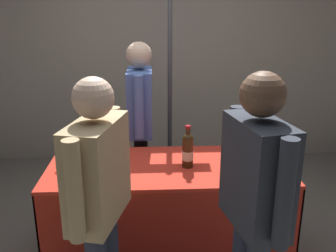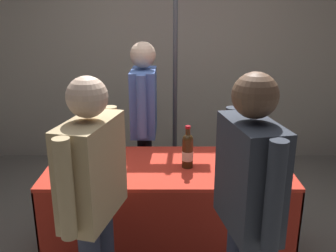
{
  "view_description": "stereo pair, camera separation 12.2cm",
  "coord_description": "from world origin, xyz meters",
  "px_view_note": "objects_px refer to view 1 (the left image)",
  "views": [
    {
      "loc": [
        -0.12,
        -2.51,
        1.88
      ],
      "look_at": [
        0.0,
        0.0,
        1.08
      ],
      "focal_mm": 40.13,
      "sensor_mm": 36.0,
      "label": 1
    },
    {
      "loc": [
        -0.0,
        -2.52,
        1.88
      ],
      "look_at": [
        0.0,
        0.0,
        1.08
      ],
      "focal_mm": 40.13,
      "sensor_mm": 36.0,
      "label": 2
    }
  ],
  "objects_px": {
    "tasting_table": "(168,194)",
    "display_bottle_0": "(188,150)",
    "wine_glass_near_vendor": "(228,158)",
    "taster_foreground_right": "(255,196)",
    "vendor_presenter": "(140,115)",
    "booth_signpost": "(170,61)",
    "featured_wine_bottle": "(112,161)"
  },
  "relations": [
    {
      "from": "tasting_table",
      "to": "display_bottle_0",
      "type": "bearing_deg",
      "value": -12.84
    },
    {
      "from": "display_bottle_0",
      "to": "wine_glass_near_vendor",
      "type": "height_order",
      "value": "display_bottle_0"
    },
    {
      "from": "display_bottle_0",
      "to": "taster_foreground_right",
      "type": "distance_m",
      "value": 0.84
    },
    {
      "from": "tasting_table",
      "to": "vendor_presenter",
      "type": "height_order",
      "value": "vendor_presenter"
    },
    {
      "from": "wine_glass_near_vendor",
      "to": "vendor_presenter",
      "type": "relative_size",
      "value": 0.07
    },
    {
      "from": "wine_glass_near_vendor",
      "to": "vendor_presenter",
      "type": "xyz_separation_m",
      "value": [
        -0.63,
        0.78,
        0.1
      ]
    },
    {
      "from": "wine_glass_near_vendor",
      "to": "vendor_presenter",
      "type": "height_order",
      "value": "vendor_presenter"
    },
    {
      "from": "wine_glass_near_vendor",
      "to": "taster_foreground_right",
      "type": "height_order",
      "value": "taster_foreground_right"
    },
    {
      "from": "wine_glass_near_vendor",
      "to": "booth_signpost",
      "type": "bearing_deg",
      "value": 107.44
    },
    {
      "from": "featured_wine_bottle",
      "to": "vendor_presenter",
      "type": "bearing_deg",
      "value": 79.97
    },
    {
      "from": "wine_glass_near_vendor",
      "to": "taster_foreground_right",
      "type": "relative_size",
      "value": 0.07
    },
    {
      "from": "display_bottle_0",
      "to": "vendor_presenter",
      "type": "height_order",
      "value": "vendor_presenter"
    },
    {
      "from": "wine_glass_near_vendor",
      "to": "taster_foreground_right",
      "type": "xyz_separation_m",
      "value": [
        -0.02,
        -0.74,
        0.1
      ]
    },
    {
      "from": "display_bottle_0",
      "to": "featured_wine_bottle",
      "type": "bearing_deg",
      "value": -158.17
    },
    {
      "from": "tasting_table",
      "to": "wine_glass_near_vendor",
      "type": "height_order",
      "value": "wine_glass_near_vendor"
    },
    {
      "from": "tasting_table",
      "to": "vendor_presenter",
      "type": "relative_size",
      "value": 1.09
    },
    {
      "from": "taster_foreground_right",
      "to": "tasting_table",
      "type": "bearing_deg",
      "value": 14.64
    },
    {
      "from": "tasting_table",
      "to": "vendor_presenter",
      "type": "distance_m",
      "value": 0.83
    },
    {
      "from": "tasting_table",
      "to": "featured_wine_bottle",
      "type": "relative_size",
      "value": 5.18
    },
    {
      "from": "display_bottle_0",
      "to": "booth_signpost",
      "type": "height_order",
      "value": "booth_signpost"
    },
    {
      "from": "display_bottle_0",
      "to": "booth_signpost",
      "type": "bearing_deg",
      "value": 93.86
    },
    {
      "from": "tasting_table",
      "to": "taster_foreground_right",
      "type": "xyz_separation_m",
      "value": [
        0.4,
        -0.83,
        0.42
      ]
    },
    {
      "from": "vendor_presenter",
      "to": "display_bottle_0",
      "type": "bearing_deg",
      "value": 26.6
    },
    {
      "from": "tasting_table",
      "to": "wine_glass_near_vendor",
      "type": "bearing_deg",
      "value": -12.37
    },
    {
      "from": "wine_glass_near_vendor",
      "to": "vendor_presenter",
      "type": "bearing_deg",
      "value": 129.14
    },
    {
      "from": "tasting_table",
      "to": "display_bottle_0",
      "type": "xyz_separation_m",
      "value": [
        0.14,
        -0.03,
        0.37
      ]
    },
    {
      "from": "vendor_presenter",
      "to": "wine_glass_near_vendor",
      "type": "bearing_deg",
      "value": 39.6
    },
    {
      "from": "display_bottle_0",
      "to": "vendor_presenter",
      "type": "xyz_separation_m",
      "value": [
        -0.35,
        0.72,
        0.05
      ]
    },
    {
      "from": "featured_wine_bottle",
      "to": "taster_foreground_right",
      "type": "bearing_deg",
      "value": -37.34
    },
    {
      "from": "featured_wine_bottle",
      "to": "booth_signpost",
      "type": "bearing_deg",
      "value": 70.72
    },
    {
      "from": "tasting_table",
      "to": "vendor_presenter",
      "type": "bearing_deg",
      "value": 107.22
    },
    {
      "from": "taster_foreground_right",
      "to": "booth_signpost",
      "type": "height_order",
      "value": "booth_signpost"
    }
  ]
}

